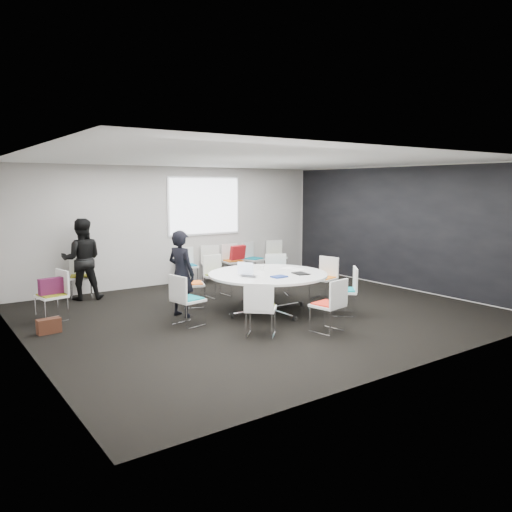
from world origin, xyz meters
TOP-DOWN VIEW (x-y plane):
  - room_shell at (0.09, 0.00)m, footprint 8.08×7.08m
  - conference_table at (0.17, -0.03)m, footprint 2.21×2.21m
  - projection_screen at (0.80, 3.46)m, footprint 1.90×0.03m
  - chair_ring_a at (1.70, 0.09)m, footprint 0.55×0.56m
  - chair_ring_b at (1.14, 0.94)m, footprint 0.61×0.60m
  - chair_ring_c at (0.03, 1.58)m, footprint 0.49×0.48m
  - chair_ring_d at (-0.83, 1.13)m, footprint 0.58×0.59m
  - chair_ring_e at (-1.51, -0.04)m, footprint 0.52×0.53m
  - chair_ring_f at (-0.87, -1.24)m, footprint 0.64×0.64m
  - chair_ring_g at (0.16, -1.68)m, footprint 0.54×0.53m
  - chair_ring_h at (1.16, -1.03)m, footprint 0.64×0.64m
  - chair_back_a at (0.11, 3.16)m, footprint 0.53×0.52m
  - chair_back_b at (0.79, 3.16)m, footprint 0.60×0.59m
  - chair_back_c at (1.42, 3.15)m, footprint 0.50×0.49m
  - chair_back_d at (2.06, 3.17)m, footprint 0.57×0.56m
  - chair_back_e at (2.82, 3.16)m, footprint 0.57×0.56m
  - chair_spare_left at (-3.30, 1.59)m, footprint 0.53×0.54m
  - chair_person_back at (-2.37, 3.16)m, footprint 0.58×0.57m
  - person_main at (-1.31, 0.58)m, footprint 0.54×0.66m
  - person_back at (-2.37, 3.00)m, footprint 0.98×0.86m
  - laptop at (-0.30, -0.12)m, footprint 0.31×0.36m
  - laptop_lid at (-0.31, 0.01)m, footprint 0.18×0.26m
  - notebook_black at (0.60, -0.45)m, footprint 0.26×0.33m
  - tablet_folio at (0.07, -0.50)m, footprint 0.27×0.21m
  - papers_right at (0.83, 0.20)m, footprint 0.35×0.29m
  - papers_front at (0.88, -0.04)m, footprint 0.35×0.29m
  - cup at (0.27, 0.30)m, footprint 0.08×0.08m
  - phone at (0.67, -0.58)m, footprint 0.16×0.11m
  - maroon_bag at (-3.31, 1.59)m, footprint 0.41×0.19m
  - brown_bag at (-3.54, 0.84)m, footprint 0.37×0.19m
  - red_jacket at (1.41, 2.92)m, footprint 0.46×0.23m

SIDE VIEW (x-z plane):
  - brown_bag at x=-3.54m, z-range 0.00..0.24m
  - chair_ring_a at x=1.70m, z-range -0.16..0.72m
  - chair_ring_b at x=1.14m, z-range -0.16..0.72m
  - chair_ring_c at x=0.03m, z-range -0.16..0.72m
  - chair_ring_d at x=-0.83m, z-range -0.16..0.72m
  - chair_ring_e at x=-1.51m, z-range -0.16..0.72m
  - chair_ring_f at x=-0.87m, z-range -0.16..0.72m
  - chair_ring_g at x=0.16m, z-range -0.16..0.72m
  - chair_ring_h at x=1.16m, z-range -0.16..0.72m
  - chair_back_a at x=0.11m, z-range -0.16..0.72m
  - chair_back_b at x=0.79m, z-range -0.16..0.72m
  - chair_back_c at x=1.42m, z-range -0.16..0.72m
  - chair_back_d at x=2.06m, z-range -0.16..0.72m
  - chair_back_e at x=2.82m, z-range -0.16..0.72m
  - chair_spare_left at x=-3.30m, z-range -0.16..0.72m
  - chair_person_back at x=-2.37m, z-range -0.16..0.72m
  - conference_table at x=0.17m, z-range 0.17..0.90m
  - maroon_bag at x=-3.31m, z-range 0.48..0.76m
  - red_jacket at x=1.41m, z-range 0.52..0.88m
  - papers_right at x=0.83m, z-range 0.73..0.73m
  - papers_front at x=0.88m, z-range 0.73..0.73m
  - phone at x=0.67m, z-range 0.73..0.74m
  - notebook_black at x=0.60m, z-range 0.73..0.75m
  - laptop at x=-0.30m, z-range 0.73..0.75m
  - tablet_folio at x=0.07m, z-range 0.73..0.76m
  - cup at x=0.27m, z-range 0.73..0.82m
  - person_main at x=-1.31m, z-range 0.00..1.57m
  - person_back at x=-2.37m, z-range 0.00..1.68m
  - laptop_lid at x=-0.31m, z-range 0.75..0.97m
  - room_shell at x=0.09m, z-range -0.04..2.84m
  - projection_screen at x=0.80m, z-range 1.17..2.53m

